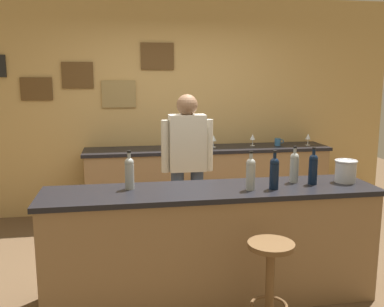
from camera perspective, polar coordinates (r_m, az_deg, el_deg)
name	(u,v)px	position (r m, az deg, el deg)	size (l,w,h in m)	color
ground_plane	(202,275)	(4.05, 1.30, -15.91)	(10.00, 10.00, 0.00)	brown
back_wall	(172,106)	(5.66, -2.72, 6.36)	(6.00, 0.09, 2.80)	tan
bar_counter	(211,244)	(3.51, 2.59, -11.97)	(2.65, 0.60, 0.92)	olive
side_counter	(208,182)	(5.50, 2.15, -3.82)	(3.11, 0.56, 0.90)	olive
bartender	(187,163)	(4.27, -0.64, -1.26)	(0.52, 0.21, 1.62)	#384766
bar_stool	(270,273)	(3.08, 10.41, -15.45)	(0.32, 0.32, 0.68)	brown
wine_bottle_a	(129,172)	(3.35, -8.37, -2.48)	(0.07, 0.07, 0.31)	#999E99
wine_bottle_b	(251,173)	(3.32, 7.85, -2.57)	(0.07, 0.07, 0.31)	#999E99
wine_bottle_c	(274,172)	(3.38, 10.94, -2.45)	(0.07, 0.07, 0.31)	black
wine_bottle_d	(294,166)	(3.63, 13.52, -1.67)	(0.07, 0.07, 0.31)	#999E99
wine_bottle_e	(313,168)	(3.61, 15.89, -1.85)	(0.07, 0.07, 0.31)	black
ice_bucket	(346,170)	(3.77, 19.86, -2.15)	(0.19, 0.19, 0.19)	#B7BABF
wine_glass_a	(214,139)	(5.43, 2.91, 2.01)	(0.07, 0.07, 0.16)	silver
wine_glass_b	(253,137)	(5.59, 8.11, 2.16)	(0.07, 0.07, 0.16)	silver
wine_glass_c	(308,137)	(5.79, 15.26, 2.16)	(0.07, 0.07, 0.16)	silver
coffee_mug	(278,142)	(5.68, 11.42, 1.54)	(0.12, 0.08, 0.09)	#336699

